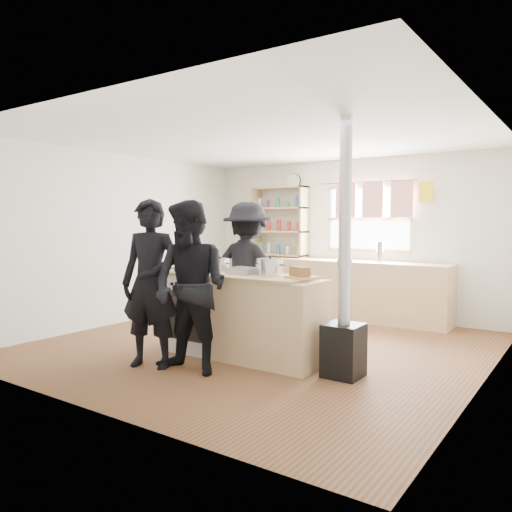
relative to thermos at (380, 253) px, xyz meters
name	(u,v)px	position (x,y,z in m)	size (l,w,h in m)	color
ground	(261,346)	(-0.65, -2.22, -1.05)	(5.00, 5.00, 0.01)	brown
back_counter	(340,289)	(-0.65, 0.00, -0.59)	(3.40, 0.55, 0.90)	tan
shelving_unit	(279,221)	(-1.85, 0.12, 0.47)	(1.00, 0.28, 1.20)	tan
thermos	(380,253)	(0.00, 0.00, 0.00)	(0.10, 0.10, 0.29)	silver
cooking_island	(244,316)	(-0.50, -2.77, -0.58)	(1.97, 0.64, 0.93)	silver
skillet_greens	(186,269)	(-1.27, -2.88, -0.08)	(0.28, 0.28, 0.05)	black
roast_tray	(244,270)	(-0.53, -2.74, -0.07)	(0.38, 0.29, 0.07)	silver
stockpot_stove	(220,265)	(-0.91, -2.68, -0.04)	(0.21, 0.21, 0.18)	silver
stockpot_counter	(270,267)	(-0.20, -2.72, -0.02)	(0.28, 0.28, 0.21)	silver
bread_board	(300,274)	(0.20, -2.77, -0.06)	(0.34, 0.30, 0.12)	tan
flue_heater	(344,311)	(0.69, -2.77, -0.40)	(0.35, 0.35, 2.50)	black
person_near_left	(151,283)	(-1.11, -3.58, -0.17)	(0.64, 0.42, 1.74)	black
person_near_right	(191,287)	(-0.61, -3.52, -0.18)	(0.84, 0.65, 1.72)	black
person_far	(248,269)	(-1.09, -1.88, -0.16)	(1.14, 0.65, 1.76)	black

